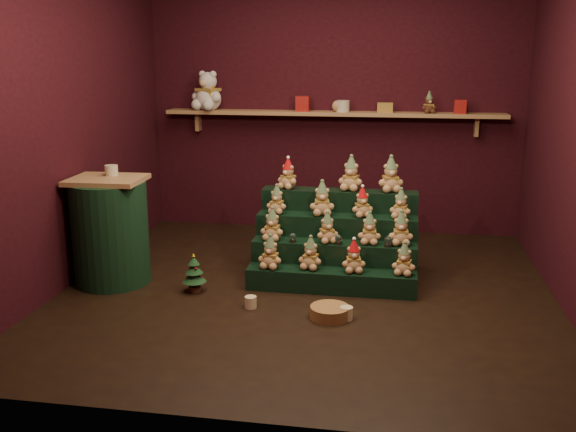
% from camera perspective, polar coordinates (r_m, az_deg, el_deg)
% --- Properties ---
extents(ground, '(4.00, 4.00, 0.00)m').
position_cam_1_polar(ground, '(5.37, 1.65, -6.65)').
color(ground, black).
rests_on(ground, ground).
extents(back_wall, '(4.00, 0.10, 2.80)m').
position_cam_1_polar(back_wall, '(7.07, 4.09, 10.01)').
color(back_wall, black).
rests_on(back_wall, ground).
extents(front_wall, '(4.00, 0.10, 2.80)m').
position_cam_1_polar(front_wall, '(3.04, -3.59, 4.58)').
color(front_wall, black).
rests_on(front_wall, ground).
extents(left_wall, '(0.10, 4.00, 2.80)m').
position_cam_1_polar(left_wall, '(5.70, -19.34, 8.28)').
color(left_wall, black).
rests_on(left_wall, ground).
extents(back_shelf, '(3.60, 0.26, 0.24)m').
position_cam_1_polar(back_shelf, '(6.91, 3.93, 9.04)').
color(back_shelf, tan).
rests_on(back_shelf, ground).
extents(riser_tier_front, '(1.40, 0.22, 0.18)m').
position_cam_1_polar(riser_tier_front, '(5.34, 3.82, -5.77)').
color(riser_tier_front, black).
rests_on(riser_tier_front, ground).
extents(riser_tier_midfront, '(1.40, 0.22, 0.36)m').
position_cam_1_polar(riser_tier_midfront, '(5.51, 4.07, -4.12)').
color(riser_tier_midfront, black).
rests_on(riser_tier_midfront, ground).
extents(riser_tier_midback, '(1.40, 0.22, 0.54)m').
position_cam_1_polar(riser_tier_midback, '(5.70, 4.31, -2.58)').
color(riser_tier_midback, black).
rests_on(riser_tier_midback, ground).
extents(riser_tier_back, '(1.40, 0.22, 0.72)m').
position_cam_1_polar(riser_tier_back, '(5.88, 4.53, -1.13)').
color(riser_tier_back, black).
rests_on(riser_tier_back, ground).
extents(teddy_0, '(0.22, 0.20, 0.28)m').
position_cam_1_polar(teddy_0, '(5.32, -1.58, -3.21)').
color(teddy_0, tan).
rests_on(teddy_0, riser_tier_front).
extents(teddy_1, '(0.23, 0.21, 0.27)m').
position_cam_1_polar(teddy_1, '(5.30, 2.02, -3.30)').
color(teddy_1, tan).
rests_on(teddy_1, riser_tier_front).
extents(teddy_2, '(0.22, 0.20, 0.27)m').
position_cam_1_polar(teddy_2, '(5.25, 5.86, -3.57)').
color(teddy_2, tan).
rests_on(teddy_2, riser_tier_front).
extents(teddy_3, '(0.22, 0.20, 0.27)m').
position_cam_1_polar(teddy_3, '(5.24, 10.29, -3.77)').
color(teddy_3, tan).
rests_on(teddy_3, riser_tier_front).
extents(teddy_4, '(0.21, 0.20, 0.28)m').
position_cam_1_polar(teddy_4, '(5.48, -1.41, -0.72)').
color(teddy_4, tan).
rests_on(teddy_4, riser_tier_midfront).
extents(teddy_5, '(0.24, 0.23, 0.26)m').
position_cam_1_polar(teddy_5, '(5.41, 3.50, -1.03)').
color(teddy_5, tan).
rests_on(teddy_5, riser_tier_midfront).
extents(teddy_6, '(0.20, 0.18, 0.27)m').
position_cam_1_polar(teddy_6, '(5.41, 7.26, -1.09)').
color(teddy_6, tan).
rests_on(teddy_6, riser_tier_midfront).
extents(teddy_7, '(0.21, 0.19, 0.28)m').
position_cam_1_polar(teddy_7, '(5.42, 10.02, -1.08)').
color(teddy_7, tan).
rests_on(teddy_7, riser_tier_midfront).
extents(teddy_8, '(0.20, 0.18, 0.25)m').
position_cam_1_polar(teddy_8, '(5.66, -1.00, 1.48)').
color(teddy_8, tan).
rests_on(teddy_8, riser_tier_midback).
extents(teddy_9, '(0.24, 0.22, 0.30)m').
position_cam_1_polar(teddy_9, '(5.60, 3.05, 1.58)').
color(teddy_9, tan).
rests_on(teddy_9, riser_tier_midback).
extents(teddy_10, '(0.23, 0.22, 0.26)m').
position_cam_1_polar(teddy_10, '(5.57, 6.61, 1.23)').
color(teddy_10, tan).
rests_on(teddy_10, riser_tier_midback).
extents(teddy_11, '(0.22, 0.20, 0.25)m').
position_cam_1_polar(teddy_11, '(5.57, 10.00, 1.08)').
color(teddy_11, tan).
rests_on(teddy_11, riser_tier_midback).
extents(teddy_12, '(0.25, 0.24, 0.27)m').
position_cam_1_polar(teddy_12, '(5.83, 0.01, 3.78)').
color(teddy_12, tan).
rests_on(teddy_12, riser_tier_back).
extents(teddy_13, '(0.26, 0.24, 0.31)m').
position_cam_1_polar(teddy_13, '(5.77, 5.63, 3.78)').
color(teddy_13, tan).
rests_on(teddy_13, riser_tier_back).
extents(teddy_14, '(0.27, 0.25, 0.31)m').
position_cam_1_polar(teddy_14, '(5.76, 9.12, 3.68)').
color(teddy_14, tan).
rests_on(teddy_14, riser_tier_back).
extents(snow_globe_a, '(0.06, 0.06, 0.08)m').
position_cam_1_polar(snow_globe_a, '(5.43, 0.43, -1.93)').
color(snow_globe_a, black).
rests_on(snow_globe_a, riser_tier_midfront).
extents(snow_globe_b, '(0.06, 0.06, 0.08)m').
position_cam_1_polar(snow_globe_b, '(5.39, 4.54, -2.09)').
color(snow_globe_b, black).
rests_on(snow_globe_b, riser_tier_midfront).
extents(snow_globe_c, '(0.07, 0.07, 0.09)m').
position_cam_1_polar(snow_globe_c, '(5.37, 8.89, -2.24)').
color(snow_globe_c, black).
rests_on(snow_globe_c, riser_tier_midfront).
extents(side_table, '(0.64, 0.64, 0.92)m').
position_cam_1_polar(side_table, '(5.64, -15.52, -1.31)').
color(side_table, tan).
rests_on(side_table, ground).
extents(table_ornament, '(0.11, 0.11, 0.09)m').
position_cam_1_polar(table_ornament, '(5.62, -15.43, 3.94)').
color(table_ornament, beige).
rests_on(table_ornament, side_table).
extents(mini_christmas_tree, '(0.20, 0.20, 0.34)m').
position_cam_1_polar(mini_christmas_tree, '(5.34, -8.35, -5.03)').
color(mini_christmas_tree, '#4A2A1A').
rests_on(mini_christmas_tree, ground).
extents(mug_left, '(0.09, 0.09, 0.09)m').
position_cam_1_polar(mug_left, '(5.01, -3.34, -7.66)').
color(mug_left, beige).
rests_on(mug_left, ground).
extents(mug_right, '(0.10, 0.10, 0.10)m').
position_cam_1_polar(mug_right, '(4.81, 5.21, -8.60)').
color(mug_right, beige).
rests_on(mug_right, ground).
extents(wicker_basket, '(0.38, 0.38, 0.09)m').
position_cam_1_polar(wicker_basket, '(4.83, 3.73, -8.54)').
color(wicker_basket, '#915F3A').
rests_on(wicker_basket, ground).
extents(white_bear, '(0.47, 0.45, 0.53)m').
position_cam_1_polar(white_bear, '(7.12, -7.13, 11.44)').
color(white_bear, white).
rests_on(white_bear, back_shelf).
extents(brown_bear, '(0.19, 0.18, 0.21)m').
position_cam_1_polar(brown_bear, '(6.83, 12.42, 9.80)').
color(brown_bear, '#4F2D1A').
rests_on(brown_bear, back_shelf).
extents(gift_tin_red_a, '(0.14, 0.14, 0.16)m').
position_cam_1_polar(gift_tin_red_a, '(6.91, 1.33, 9.95)').
color(gift_tin_red_a, '#AB1E1A').
rests_on(gift_tin_red_a, back_shelf).
extents(gift_tin_cream, '(0.14, 0.14, 0.12)m').
position_cam_1_polar(gift_tin_cream, '(6.86, 4.90, 9.71)').
color(gift_tin_cream, beige).
rests_on(gift_tin_cream, back_shelf).
extents(gift_tin_red_b, '(0.12, 0.12, 0.14)m').
position_cam_1_polar(gift_tin_red_b, '(6.87, 15.04, 9.37)').
color(gift_tin_red_b, '#AB1E1A').
rests_on(gift_tin_red_b, back_shelf).
extents(shelf_plush_ball, '(0.12, 0.12, 0.12)m').
position_cam_1_polar(shelf_plush_ball, '(6.87, 4.43, 9.72)').
color(shelf_plush_ball, tan).
rests_on(shelf_plush_ball, back_shelf).
extents(scarf_gift_box, '(0.16, 0.10, 0.10)m').
position_cam_1_polar(scarf_gift_box, '(6.84, 8.63, 9.50)').
color(scarf_gift_box, orange).
rests_on(scarf_gift_box, back_shelf).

